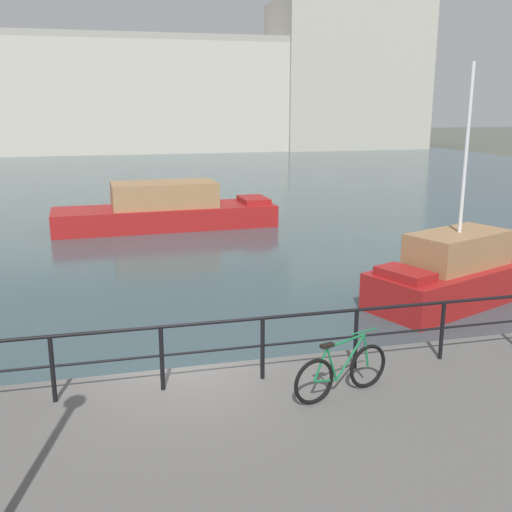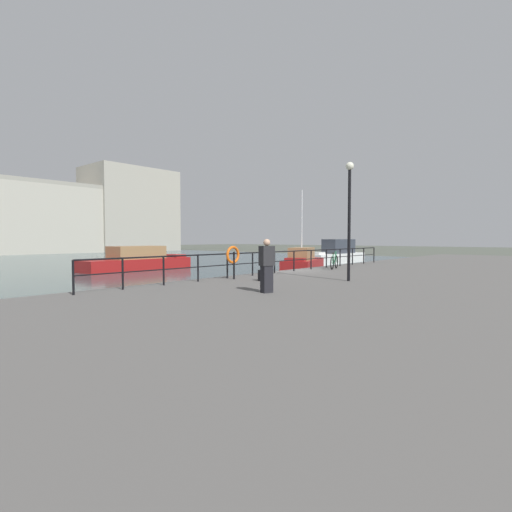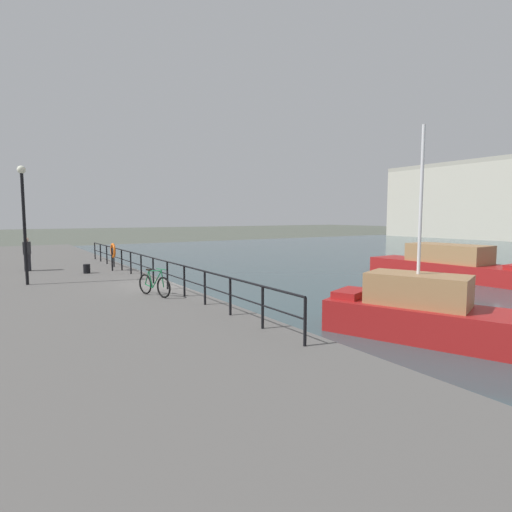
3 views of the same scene
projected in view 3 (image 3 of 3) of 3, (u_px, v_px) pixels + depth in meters
ground_plane at (175, 306)px, 17.07m from camera, size 240.00×240.00×0.00m
moored_cabin_cruiser at (435, 316)px, 12.34m from camera, size 7.16×4.50×6.41m
moored_harbor_tender at (449, 265)px, 24.90m from camera, size 9.80×3.02×2.03m
quay_railing at (147, 264)px, 17.55m from camera, size 21.22×0.07×1.08m
parked_bicycle at (154, 285)px, 14.21m from camera, size 1.71×0.58×0.98m
mooring_bollard at (87, 269)px, 19.89m from camera, size 0.32×0.32×0.44m
life_ring_stand at (113, 252)px, 20.77m from camera, size 0.75×0.16×1.40m
quay_lamp_post at (24, 210)px, 16.30m from camera, size 0.32×0.32×4.73m
standing_person at (27, 254)px, 20.69m from camera, size 0.50×0.39×1.69m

